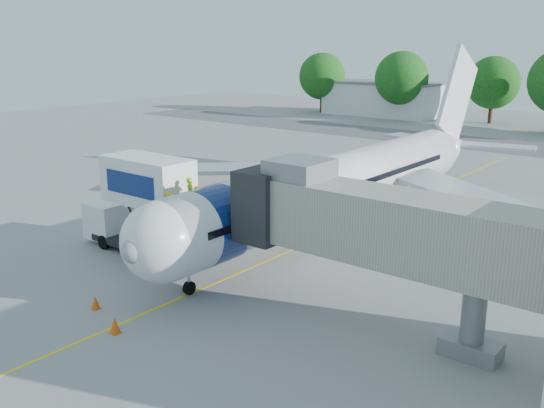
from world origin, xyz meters
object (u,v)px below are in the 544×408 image
Objects in this scene: aircraft at (346,182)px; catering_hiloader at (141,205)px; jet_bridge at (369,225)px; ground_tug at (72,402)px.

catering_hiloader is (-6.27, -11.12, -0.19)m from aircraft.
jet_bridge reaches higher than catering_hiloader.
jet_bridge is 4.30× the size of ground_tug.
ground_tug is at bearing -107.51° from jet_bridge.
jet_bridge is (7.99, -11.12, 1.39)m from aircraft.
catering_hiloader is at bearing -119.40° from aircraft.
jet_bridge is 14.35m from catering_hiloader.
aircraft reaches higher than ground_tug.
catering_hiloader reaches higher than ground_tug.
ground_tug is (10.60, -11.61, -2.10)m from catering_hiloader.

